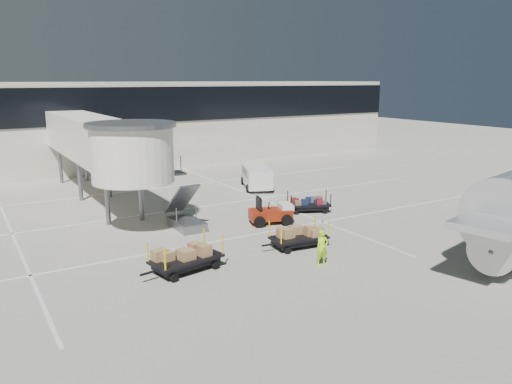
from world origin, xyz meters
TOP-DOWN VIEW (x-y plane):
  - ground at (0.00, 0.00)m, footprint 140.00×140.00m
  - lane_markings at (-0.67, 9.33)m, footprint 40.00×30.00m
  - terminal at (-0.35, 29.94)m, footprint 64.00×12.11m
  - jet_bridge at (-3.97, 12.26)m, footprint 5.70×20.40m
  - baggage_tug at (3.25, 3.32)m, footprint 2.72×2.19m
  - suitcase_cart at (6.67, 4.30)m, footprint 3.24×2.29m
  - box_cart_near at (2.19, -0.95)m, footprint 3.52×1.68m
  - box_cart_far at (-4.08, -0.97)m, footprint 3.91×2.10m
  - ground_worker at (1.53, -3.51)m, footprint 0.63×0.44m
  - minivan at (7.59, 12.19)m, footprint 3.36×4.79m

SIDE VIEW (x-z plane):
  - ground at x=0.00m, z-range 0.00..0.00m
  - lane_markings at x=-0.67m, z-range 0.00..0.02m
  - suitcase_cart at x=6.67m, z-range -0.18..1.09m
  - box_cart_near at x=2.19m, z-range -0.14..1.22m
  - box_cart_far at x=-4.08m, z-range -0.17..1.33m
  - baggage_tug at x=3.25m, z-range -0.22..1.40m
  - ground_worker at x=1.53m, z-range 0.00..1.66m
  - minivan at x=7.59m, z-range 0.17..1.86m
  - terminal at x=-0.35m, z-range -3.49..11.71m
  - jet_bridge at x=-3.97m, z-range 1.27..7.30m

